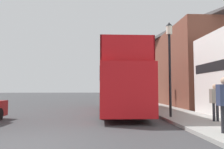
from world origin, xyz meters
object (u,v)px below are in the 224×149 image
at_px(pedestrian_second, 215,99).
at_px(lamp_post_nearest, 170,52).
at_px(tour_bus, 119,86).
at_px(parked_car_ahead_of_bus, 119,98).
at_px(lamp_post_second, 142,67).

xyz_separation_m(pedestrian_second, lamp_post_nearest, (-1.50, 1.72, 2.44)).
relative_size(tour_bus, parked_car_ahead_of_bus, 2.64).
distance_m(lamp_post_nearest, lamp_post_second, 7.26).
height_order(tour_bus, parked_car_ahead_of_bus, tour_bus).
bearing_deg(lamp_post_second, parked_car_ahead_of_bus, 109.48).
bearing_deg(pedestrian_second, parked_car_ahead_of_bus, 103.02).
bearing_deg(lamp_post_nearest, tour_bus, 121.92).
bearing_deg(parked_car_ahead_of_bus, tour_bus, -94.60).
bearing_deg(lamp_post_second, lamp_post_nearest, -89.66).
distance_m(pedestrian_second, lamp_post_nearest, 3.34).
height_order(tour_bus, lamp_post_nearest, lamp_post_nearest).
height_order(parked_car_ahead_of_bus, pedestrian_second, pedestrian_second).
xyz_separation_m(tour_bus, parked_car_ahead_of_bus, (0.77, 7.86, -1.18)).
xyz_separation_m(tour_bus, pedestrian_second, (3.86, -5.52, -0.68)).
distance_m(tour_bus, parked_car_ahead_of_bus, 7.98).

